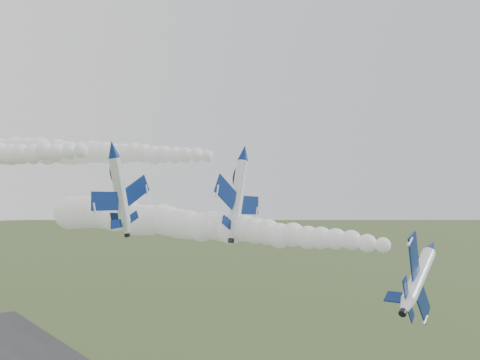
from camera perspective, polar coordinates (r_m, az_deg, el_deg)
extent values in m
cylinder|color=white|center=(62.64, 19.73, -6.77)|extent=(4.39, 8.35, 1.98)
cone|color=white|center=(64.14, 15.44, -6.70)|extent=(2.42, 2.27, 1.98)
cylinder|color=black|center=(64.48, 14.63, -6.69)|extent=(1.13, 0.86, 1.00)
ellipsoid|color=black|center=(62.55, 21.70, -6.51)|extent=(2.11, 3.06, 1.32)
cube|color=navy|center=(61.20, 18.61, -4.59)|extent=(2.91, 2.92, 3.95)
cube|color=navy|center=(64.36, 19.40, -8.98)|extent=(2.91, 2.92, 3.95)
cube|color=navy|center=(63.04, 15.95, -5.55)|extent=(1.31, 1.33, 1.74)
cube|color=navy|center=(64.69, 16.42, -7.85)|extent=(1.31, 1.33, 1.74)
cube|color=navy|center=(64.76, 16.70, -6.10)|extent=(2.30, 2.06, 1.15)
cylinder|color=white|center=(65.69, -13.42, 3.21)|extent=(4.57, 7.88, 1.70)
cone|color=navy|center=(62.37, -10.15, 3.46)|extent=(2.35, 2.55, 1.70)
cone|color=white|center=(69.07, -16.26, 2.98)|extent=(2.21, 2.20, 1.70)
cylinder|color=black|center=(69.75, -16.78, 2.94)|extent=(1.01, 0.85, 0.86)
ellipsoid|color=black|center=(64.27, -12.20, 3.77)|extent=(2.08, 2.91, 1.13)
cube|color=navy|center=(64.27, -15.56, 2.61)|extent=(4.73, 3.67, 1.17)
cube|color=navy|center=(68.24, -12.26, 3.47)|extent=(4.73, 3.67, 1.17)
cube|color=navy|center=(67.45, -16.67, 2.79)|extent=(2.08, 1.65, 0.55)
cube|color=navy|center=(69.50, -14.91, 3.24)|extent=(2.08, 1.65, 0.55)
cube|color=navy|center=(68.21, -15.82, 4.03)|extent=(1.13, 1.61, 2.02)
cylinder|color=white|center=(76.11, 0.41, 2.85)|extent=(5.47, 9.35, 2.05)
cone|color=navy|center=(73.36, 4.37, 3.04)|extent=(2.83, 3.03, 2.05)
cone|color=white|center=(79.08, -3.13, 2.67)|extent=(2.66, 2.63, 2.05)
cylinder|color=black|center=(79.69, -3.79, 2.64)|extent=(1.21, 1.01, 1.04)
ellipsoid|color=black|center=(75.15, 2.05, 3.37)|extent=(2.49, 3.46, 1.37)
cube|color=navy|center=(73.87, -1.45, 3.58)|extent=(5.57, 4.35, 1.54)
cube|color=navy|center=(79.19, 1.00, 1.89)|extent=(5.57, 4.35, 1.54)
cube|color=navy|center=(77.16, -3.21, 3.15)|extent=(2.46, 1.95, 0.71)
cube|color=navy|center=(79.92, -1.86, 2.27)|extent=(2.46, 1.95, 0.71)
cube|color=navy|center=(78.84, -2.21, 3.69)|extent=(1.41, 1.94, 2.37)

